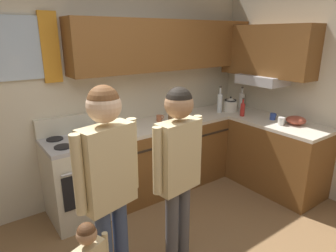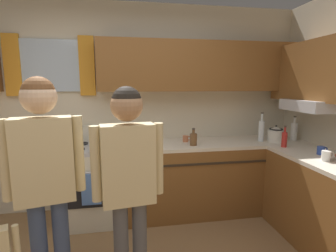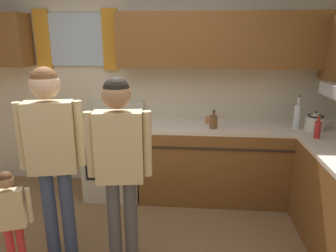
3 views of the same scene
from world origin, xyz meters
name	(u,v)px [view 3 (image 3 of 3)]	position (x,y,z in m)	size (l,w,h in m)	color
back_wall_unit	(150,69)	(0.08, 1.82, 1.49)	(4.60, 0.42, 2.60)	beige
kitchen_counter_run	(269,174)	(1.44, 1.24, 0.45)	(2.28, 1.79, 0.90)	brown
stove_oven	(115,156)	(-0.32, 1.54, 0.47)	(0.64, 0.67, 1.10)	beige
bottle_tall_clear	(297,116)	(1.74, 1.47, 1.04)	(0.07, 0.07, 0.37)	silver
bottle_sauce_red	(318,129)	(1.84, 1.14, 0.99)	(0.06, 0.06, 0.25)	red
bottle_squat_brown	(214,122)	(0.84, 1.39, 0.98)	(0.08, 0.08, 0.21)	brown
cup_terracotta	(209,120)	(0.80, 1.60, 0.94)	(0.11, 0.07, 0.08)	#B76642
stovetop_kettle	(315,121)	(1.92, 1.43, 1.00)	(0.27, 0.20, 0.21)	silver
adult_holding_child	(52,145)	(-0.49, 0.32, 1.05)	(0.50, 0.24, 1.66)	#38476B
adult_in_plaid	(119,155)	(0.06, 0.27, 1.01)	(0.50, 0.22, 1.60)	#4C4C51
small_child	(11,213)	(-0.76, 0.08, 0.57)	(0.30, 0.15, 0.92)	red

